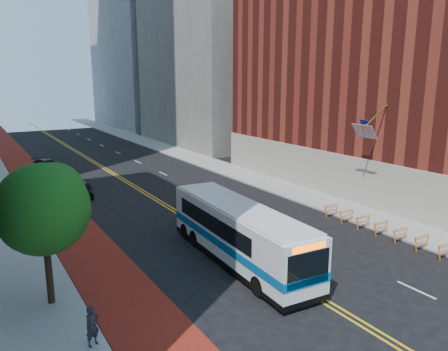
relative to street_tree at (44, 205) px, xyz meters
name	(u,v)px	position (x,y,z in m)	size (l,w,h in m)	color
ground	(318,298)	(11.24, -6.04, -4.91)	(160.00, 160.00, 0.00)	black
sidewalk_right	(218,166)	(23.24, 23.96, -4.84)	(4.00, 140.00, 0.15)	gray
bus_lane_paint	(40,188)	(3.14, 23.96, -4.91)	(3.60, 140.00, 0.01)	maroon
center_line_inner	(120,179)	(11.06, 23.96, -4.91)	(0.14, 140.00, 0.01)	gold
center_line_outer	(123,178)	(11.42, 23.96, -4.91)	(0.14, 140.00, 0.01)	gold
lane_dashes	(138,162)	(16.04, 31.96, -4.90)	(0.14, 98.20, 0.01)	silver
brick_building	(411,72)	(33.18, 5.96, 6.05)	(18.73, 36.00, 22.00)	maroon
midrise_right_near	(220,16)	(34.24, 41.96, 15.09)	(18.00, 26.00, 40.00)	slate
construction_barriers	(390,229)	(20.84, -2.62, -4.24)	(1.42, 10.91, 1.00)	orange
street_tree	(44,205)	(0.00, 0.00, 0.00)	(4.20, 4.20, 6.70)	black
transit_bus	(238,232)	(10.25, -0.34, -3.13)	(3.34, 12.56, 3.42)	silver
car_a	(83,190)	(6.02, 18.72, -4.26)	(1.54, 3.84, 1.31)	black
car_b	(63,177)	(5.44, 24.45, -4.12)	(1.68, 4.83, 1.59)	black
car_c	(47,165)	(5.26, 32.12, -4.26)	(1.84, 4.51, 1.31)	black
pedestrian	(92,326)	(0.73, -4.46, -3.92)	(0.62, 0.40, 1.69)	black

